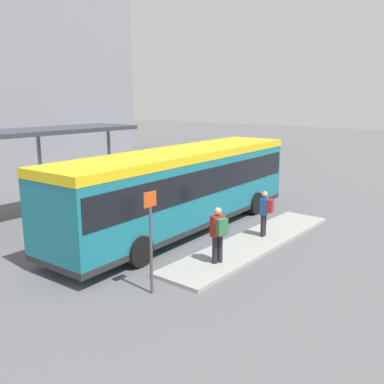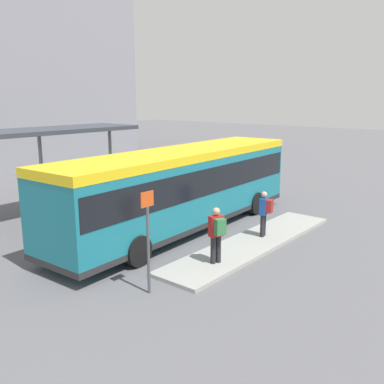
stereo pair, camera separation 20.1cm
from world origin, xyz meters
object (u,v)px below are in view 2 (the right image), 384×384
at_px(pedestrian_companion, 265,211).
at_px(bicycle_orange, 249,182).
at_px(bicycle_white, 257,184).
at_px(platform_sign, 148,238).
at_px(city_bus, 182,184).
at_px(bicycle_yellow, 238,181).
at_px(pedestrian_waiting, 217,232).

height_order(pedestrian_companion, bicycle_orange, pedestrian_companion).
distance_m(pedestrian_companion, bicycle_white, 8.66).
height_order(pedestrian_companion, platform_sign, platform_sign).
bearing_deg(city_bus, pedestrian_companion, -74.41).
xyz_separation_m(city_bus, platform_sign, (-4.83, -2.99, -0.30)).
distance_m(bicycle_yellow, platform_sign, 14.57).
bearing_deg(pedestrian_companion, platform_sign, 75.92).
height_order(city_bus, bicycle_orange, city_bus).
distance_m(city_bus, pedestrian_companion, 3.36).
bearing_deg(bicycle_yellow, platform_sign, 104.58).
relative_size(pedestrian_companion, bicycle_yellow, 1.03).
relative_size(pedestrian_waiting, platform_sign, 0.63).
xyz_separation_m(pedestrian_waiting, pedestrian_companion, (3.25, 0.21, -0.05)).
xyz_separation_m(pedestrian_waiting, bicycle_yellow, (10.63, 6.26, -0.78)).
bearing_deg(bicycle_orange, city_bus, 113.17).
xyz_separation_m(bicycle_white, bicycle_orange, (0.26, 0.70, 0.01)).
xyz_separation_m(bicycle_white, platform_sign, (-13.11, -4.55, 1.21)).
distance_m(pedestrian_waiting, bicycle_white, 11.60).
relative_size(city_bus, pedestrian_companion, 7.28).
xyz_separation_m(pedestrian_companion, bicycle_white, (7.25, 4.67, -0.74)).
bearing_deg(bicycle_yellow, pedestrian_companion, 119.76).
relative_size(city_bus, platform_sign, 4.40).
relative_size(pedestrian_companion, bicycle_white, 1.05).
xyz_separation_m(bicycle_white, bicycle_yellow, (0.13, 1.39, 0.01)).
relative_size(bicycle_white, platform_sign, 0.57).
bearing_deg(bicycle_yellow, bicycle_orange, -179.36).
bearing_deg(bicycle_white, pedestrian_waiting, -73.36).
bearing_deg(pedestrian_waiting, pedestrian_companion, -65.40).
distance_m(bicycle_white, bicycle_orange, 0.74).
height_order(pedestrian_companion, bicycle_white, pedestrian_companion).
distance_m(bicycle_orange, bicycle_yellow, 0.71).
xyz_separation_m(bicycle_orange, bicycle_yellow, (-0.13, 0.69, -0.00)).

